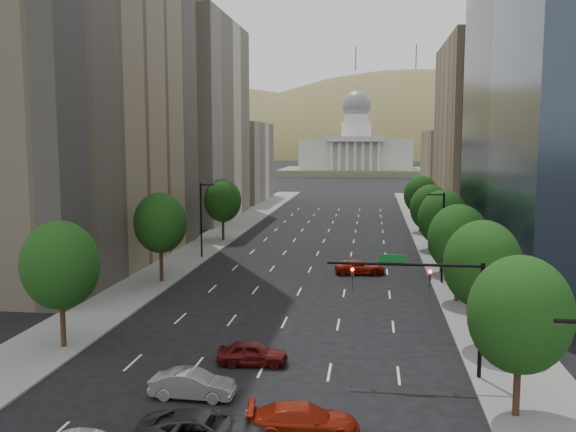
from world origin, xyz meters
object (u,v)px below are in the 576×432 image
at_px(traffic_signal, 438,293).
at_px(car_maroon, 252,353).
at_px(car_silver, 193,384).
at_px(car_red_far, 360,267).
at_px(capitol, 356,154).
at_px(car_dkgrey, 203,432).
at_px(car_red_near, 303,420).

height_order(traffic_signal, car_maroon, traffic_signal).
xyz_separation_m(car_silver, car_red_far, (8.43, 33.41, -0.03)).
xyz_separation_m(car_maroon, car_silver, (-2.29, -5.43, 0.01)).
bearing_deg(capitol, car_dkgrey, -90.22).
distance_m(car_dkgrey, car_maroon, 10.97).
relative_size(car_dkgrey, car_silver, 1.31).
height_order(car_red_near, car_maroon, car_red_near).
height_order(capitol, car_silver, capitol).
xyz_separation_m(capitol, car_red_near, (3.50, -228.14, -7.80)).
bearing_deg(capitol, car_maroon, -90.19).
xyz_separation_m(car_red_near, car_silver, (-6.50, 3.64, -0.02)).
relative_size(car_red_near, car_red_far, 1.01).
bearing_deg(car_silver, car_red_near, -118.26).
bearing_deg(capitol, car_red_far, -88.37).
distance_m(car_dkgrey, car_red_near, 4.77).
bearing_deg(car_dkgrey, capitol, -3.10).
xyz_separation_m(car_red_near, car_maroon, (-4.21, 9.07, -0.02)).
bearing_deg(car_maroon, traffic_signal, -97.45).
bearing_deg(car_silver, car_maroon, -21.87).
bearing_deg(capitol, traffic_signal, -87.26).
xyz_separation_m(traffic_signal, capitol, (-10.53, 219.71, 3.40)).
height_order(car_dkgrey, car_silver, car_dkgrey).
relative_size(traffic_signal, car_silver, 1.97).
xyz_separation_m(car_dkgrey, car_red_near, (4.37, 1.90, -0.07)).
distance_m(capitol, car_red_near, 228.30).
distance_m(car_maroon, car_red_far, 28.65).
relative_size(car_dkgrey, car_maroon, 1.37).
relative_size(traffic_signal, capitol, 0.15).
height_order(traffic_signal, car_red_far, traffic_signal).
bearing_deg(car_dkgrey, traffic_signal, -50.71).
xyz_separation_m(capitol, car_red_far, (5.43, -191.09, -7.84)).
bearing_deg(car_silver, car_red_far, -13.18).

